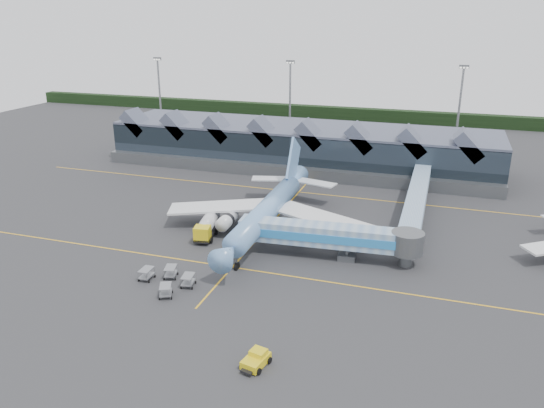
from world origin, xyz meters
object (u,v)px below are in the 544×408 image
(jet_bridge, at_px, (339,237))
(pushback_tug, at_px, (256,360))
(fuel_truck, at_px, (208,224))
(main_airliner, at_px, (269,209))

(jet_bridge, bearing_deg, pushback_tug, -100.53)
(pushback_tug, bearing_deg, fuel_truck, 134.57)
(main_airliner, relative_size, jet_bridge, 1.52)
(main_airliner, xyz_separation_m, fuel_truck, (-8.94, -4.95, -2.05))
(pushback_tug, bearing_deg, main_airliner, 118.36)
(jet_bridge, height_order, pushback_tug, jet_bridge)
(main_airliner, relative_size, pushback_tug, 10.58)
(fuel_truck, distance_m, pushback_tug, 35.73)
(main_airliner, bearing_deg, jet_bridge, -29.29)
(jet_bridge, bearing_deg, fuel_truck, 169.75)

